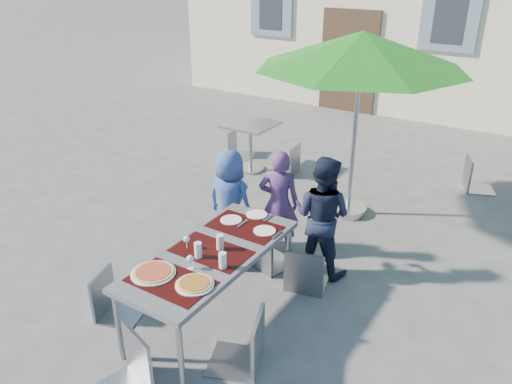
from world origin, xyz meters
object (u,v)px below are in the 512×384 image
Objects in this scene: cafe_table_0 at (250,137)px; patio_umbrella at (362,51)px; chair_5 at (122,334)px; child_1 at (279,203)px; bg_chair_l_0 at (237,128)px; dining_table at (211,257)px; child_0 at (230,201)px; pizza_near_right at (195,284)px; child_2 at (322,216)px; chair_2 at (307,245)px; bg_chair_r_0 at (290,142)px; pizza_near_left at (153,272)px; bg_chair_l_1 at (478,155)px; chair_3 at (108,271)px; chair_4 at (246,311)px; chair_1 at (266,222)px; chair_0 at (219,220)px.

patio_umbrella is at bearing -16.34° from cafe_table_0.
patio_umbrella is at bearing 85.80° from chair_5.
child_1 is 3.24m from bg_chair_l_0.
child_1 reaches higher than cafe_table_0.
child_0 reaches higher than dining_table.
pizza_near_right is 0.24× the size of child_2.
patio_umbrella reaches higher than chair_2.
bg_chair_r_0 is (-0.51, 2.36, -0.08)m from child_0.
chair_5 is 4.72m from bg_chair_r_0.
pizza_near_left is 0.44× the size of bg_chair_l_0.
chair_2 is 2.04m from chair_5.
pizza_near_left is 1.98m from child_2.
cafe_table_0 is (-1.68, 4.40, 0.01)m from chair_5.
bg_chair_l_1 reaches higher than bg_chair_l_0.
dining_table is 1.37× the size of child_2.
bg_chair_l_1 is (3.24, 1.16, -0.01)m from cafe_table_0.
bg_chair_l_0 is at bearing 142.43° from cafe_table_0.
cafe_table_0 is 0.65m from bg_chair_r_0.
chair_3 is at bearing 53.79° from child_2.
chair_4 reaches higher than pizza_near_right.
child_0 is 0.60m from chair_1.
chair_4 is (0.11, -1.65, -0.10)m from child_2.
child_1 reaches higher than child_0.
dining_table is 1.03m from chair_1.
child_0 is 1.33× the size of chair_2.
patio_umbrella is (0.23, 2.76, 1.47)m from dining_table.
chair_5 is 4.71m from cafe_table_0.
dining_table is 0.71m from chair_4.
patio_umbrella is 2.75× the size of bg_chair_l_1.
chair_1 is at bearing 92.26° from dining_table.
patio_umbrella reaches higher than child_1.
cafe_table_0 is at bearing 126.33° from chair_1.
bg_chair_l_1 reaches higher than dining_table.
child_1 is 1.38× the size of chair_2.
chair_2 reaches higher than bg_chair_l_0.
child_2 is 1.56× the size of bg_chair_l_0.
bg_chair_l_0 is (-2.21, 2.37, -0.14)m from child_1.
chair_0 is at bearing -176.47° from chair_2.
child_2 is 3.02m from cafe_table_0.
dining_table is at bearing 150.10° from chair_4.
child_0 is 1.32× the size of chair_0.
child_2 is at bearing 93.98° from chair_4.
cafe_table_0 is (-2.23, 2.03, -0.11)m from child_2.
dining_table is at bearing -87.74° from chair_1.
chair_2 is 0.36× the size of patio_umbrella.
chair_0 reaches higher than chair_2.
bg_chair_l_1 is (1.56, 5.55, -0.00)m from chair_5.
chair_3 is (-1.39, -1.37, -0.04)m from chair_2.
chair_5 is (-0.06, -1.07, -0.14)m from dining_table.
child_0 is 1.30× the size of chair_5.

